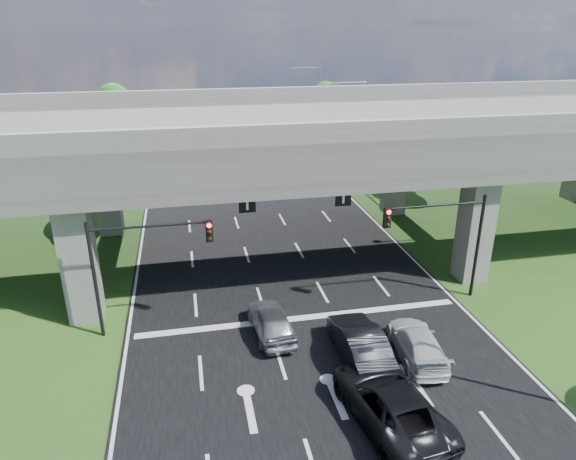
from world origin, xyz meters
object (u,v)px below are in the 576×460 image
object	(u,v)px
signal_right	(444,230)
car_white	(417,343)
car_silver	(271,321)
signal_left	(140,255)
streetlight_beyond	(316,102)
car_trailing	(390,403)
car_dark	(360,343)
streetlight_far	(361,127)

from	to	relation	value
signal_right	car_white	xyz separation A→B (m)	(-3.37, -4.74, -3.47)
car_silver	car_white	world-z (taller)	car_silver
signal_right	signal_left	size ratio (longest dim) A/B	1.00
streetlight_beyond	car_trailing	size ratio (longest dim) A/B	1.65
streetlight_beyond	car_silver	bearing A→B (deg)	-107.54
signal_right	signal_left	distance (m)	15.65
signal_left	car_white	world-z (taller)	signal_left
car_dark	car_silver	bearing A→B (deg)	-36.90
signal_right	car_dark	size ratio (longest dim) A/B	1.17
signal_right	car_dark	distance (m)	8.15
car_trailing	signal_left	bearing A→B (deg)	-49.49
signal_right	streetlight_beyond	bearing A→B (deg)	86.39
signal_right	car_dark	bearing A→B (deg)	-144.03
signal_right	car_trailing	bearing A→B (deg)	-126.39
signal_left	streetlight_far	size ratio (longest dim) A/B	0.60
streetlight_beyond	car_dark	distance (m)	41.57
streetlight_beyond	signal_right	bearing A→B (deg)	-93.61
car_silver	car_dark	bearing A→B (deg)	138.21
car_silver	car_white	distance (m)	7.00
streetlight_beyond	car_trailing	bearing A→B (deg)	-100.78
car_dark	car_trailing	world-z (taller)	car_trailing
signal_left	car_trailing	size ratio (longest dim) A/B	0.99
signal_left	car_dark	size ratio (longest dim) A/B	1.17
signal_left	streetlight_beyond	world-z (taller)	streetlight_beyond
streetlight_far	car_silver	world-z (taller)	streetlight_far
signal_left	streetlight_beyond	distance (m)	40.30
streetlight_beyond	car_silver	size ratio (longest dim) A/B	2.28
streetlight_far	streetlight_beyond	xyz separation A→B (m)	(0.00, 16.00, 0.00)
signal_right	car_silver	xyz separation A→B (m)	(-9.62, -1.59, -3.41)
car_white	car_trailing	bearing A→B (deg)	59.65
streetlight_far	car_silver	size ratio (longest dim) A/B	2.28
streetlight_beyond	car_dark	xyz separation A→B (m)	(-8.30, -40.43, -4.97)
signal_right	car_silver	bearing A→B (deg)	-170.61
car_white	car_silver	bearing A→B (deg)	-19.42
car_dark	car_trailing	size ratio (longest dim) A/B	0.84
car_dark	streetlight_beyond	bearing A→B (deg)	-100.81
signal_right	car_silver	distance (m)	10.33
signal_right	streetlight_beyond	xyz separation A→B (m)	(2.27, 36.06, 1.66)
signal_right	signal_left	bearing A→B (deg)	180.00
signal_right	signal_left	world-z (taller)	same
signal_right	car_trailing	size ratio (longest dim) A/B	0.99
car_white	car_trailing	xyz separation A→B (m)	(-2.82, -3.66, 0.16)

